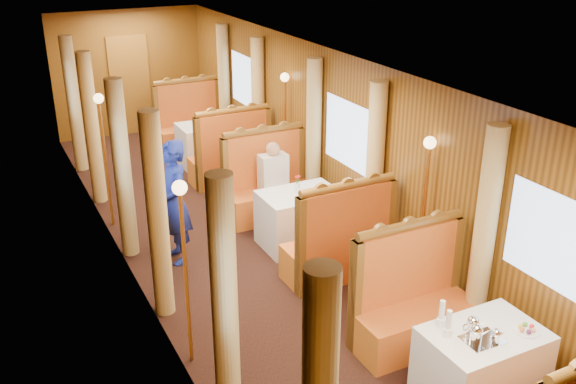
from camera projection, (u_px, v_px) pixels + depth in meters
floor at (250, 255)px, 8.48m from camera, size 3.00×12.00×0.01m
ceiling at (245, 67)px, 7.51m from camera, size 3.00×12.00×0.01m
wall_far at (129, 73)px, 12.93m from camera, size 3.00×0.01×2.50m
wall_left at (128, 188)px, 7.37m from camera, size 0.01×12.00×2.50m
wall_right at (350, 149)px, 8.62m from camera, size 0.01×12.00×2.50m
doorway_far at (130, 85)px, 13.00m from camera, size 0.80×0.04×2.00m
table_near at (481, 367)px, 5.77m from camera, size 1.05×0.72×0.75m
banquette_near_aft at (412, 307)px, 6.59m from camera, size 1.30×0.55×1.34m
table_mid at (300, 219)px, 8.65m from camera, size 1.05×0.72×0.75m
banquette_mid_fwd at (339, 247)px, 7.80m from camera, size 1.30×0.55×1.34m
banquette_mid_aft at (268, 189)px, 9.46m from camera, size 1.30×0.55×1.34m
table_far at (209, 144)px, 11.52m from camera, size 1.05×0.72×0.75m
banquette_far_fwd at (230, 159)px, 10.67m from camera, size 1.30×0.55×1.34m
banquette_far_aft at (191, 127)px, 12.34m from camera, size 1.30×0.55×1.34m
tea_tray at (482, 340)px, 5.51m from camera, size 0.35×0.27×0.01m
teapot_left at (476, 336)px, 5.46m from camera, size 0.21×0.18×0.14m
teapot_right at (496, 338)px, 5.46m from camera, size 0.14×0.10×0.11m
teapot_back at (472, 328)px, 5.56m from camera, size 0.20×0.18×0.14m
fruit_plate at (527, 330)px, 5.63m from camera, size 0.23×0.23×0.05m
cup_inboard at (448, 326)px, 5.53m from camera, size 0.08×0.08×0.26m
cup_outboard at (441, 316)px, 5.67m from camera, size 0.08×0.08×0.26m
rose_vase_mid at (298, 181)px, 8.43m from camera, size 0.06×0.06×0.36m
rose_vase_far at (209, 114)px, 11.34m from camera, size 0.06×0.06×0.36m
window_left_near at (251, 334)px, 4.42m from camera, size 0.01×1.20×0.90m
curtain_left_near_b at (225, 308)px, 5.22m from camera, size 0.22×0.22×2.35m
window_right_near at (559, 244)px, 5.66m from camera, size 0.01×1.20×0.90m
curtain_right_near_b at (484, 238)px, 6.36m from camera, size 0.22×0.22×2.35m
window_left_mid at (127, 171)px, 7.30m from camera, size 0.01×1.20×0.90m
curtain_left_mid_a at (157, 217)px, 6.81m from camera, size 0.22×0.22×2.35m
curtain_left_mid_b at (122, 170)px, 8.09m from camera, size 0.22×0.22×2.35m
window_right_mid at (349, 135)px, 8.53m from camera, size 0.01×1.20×0.90m
curtain_right_mid_a at (374, 175)px, 7.96m from camera, size 0.22×0.22×2.35m
curtain_right_mid_b at (314, 139)px, 9.24m from camera, size 0.22×0.22×2.35m
window_left_far at (73, 100)px, 10.18m from camera, size 0.01×1.20×0.90m
curtain_left_far_a at (92, 129)px, 9.69m from camera, size 0.22×0.22×2.35m
curtain_left_far_b at (74, 105)px, 10.97m from camera, size 0.22×0.22×2.35m
window_right_far at (245, 81)px, 11.41m from camera, size 0.01×1.20×0.90m
curtain_right_far_a at (258, 107)px, 10.83m from camera, size 0.22×0.22×2.35m
curtain_right_far_b at (224, 87)px, 12.11m from camera, size 0.22×0.22×2.35m
sconce_left_fore at (183, 237)px, 5.92m from camera, size 0.14×0.14×1.95m
sconce_right_fore at (426, 185)px, 7.09m from camera, size 0.14×0.14×1.95m
sconce_left_aft at (103, 134)px, 8.80m from camera, size 0.14×0.14×1.95m
sconce_right_aft at (285, 109)px, 9.96m from camera, size 0.14×0.14×1.95m
steward at (174, 202)px, 8.06m from camera, size 0.41×0.60×1.63m
passenger at (274, 174)px, 9.16m from camera, size 0.40×0.44×0.76m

